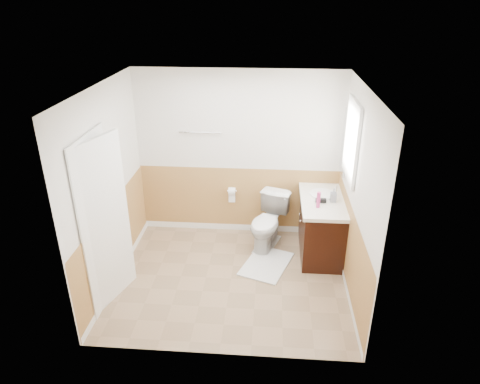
# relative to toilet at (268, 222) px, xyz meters

# --- Properties ---
(floor) EXTENTS (3.00, 3.00, 0.00)m
(floor) POSITION_rel_toilet_xyz_m (-0.46, -0.86, -0.39)
(floor) COLOR #8C7051
(floor) RESTS_ON ground
(ceiling) EXTENTS (3.00, 3.00, 0.00)m
(ceiling) POSITION_rel_toilet_xyz_m (-0.46, -0.86, 2.11)
(ceiling) COLOR white
(ceiling) RESTS_ON floor
(wall_back) EXTENTS (3.00, 0.00, 3.00)m
(wall_back) POSITION_rel_toilet_xyz_m (-0.46, 0.44, 0.86)
(wall_back) COLOR silver
(wall_back) RESTS_ON floor
(wall_front) EXTENTS (3.00, 0.00, 3.00)m
(wall_front) POSITION_rel_toilet_xyz_m (-0.46, -2.16, 0.86)
(wall_front) COLOR silver
(wall_front) RESTS_ON floor
(wall_left) EXTENTS (0.00, 3.00, 3.00)m
(wall_left) POSITION_rel_toilet_xyz_m (-1.96, -0.86, 0.86)
(wall_left) COLOR silver
(wall_left) RESTS_ON floor
(wall_right) EXTENTS (0.00, 3.00, 3.00)m
(wall_right) POSITION_rel_toilet_xyz_m (1.04, -0.86, 0.86)
(wall_right) COLOR silver
(wall_right) RESTS_ON floor
(wainscot_back) EXTENTS (3.00, 0.00, 3.00)m
(wainscot_back) POSITION_rel_toilet_xyz_m (-0.46, 0.43, 0.11)
(wainscot_back) COLOR #BB844B
(wainscot_back) RESTS_ON floor
(wainscot_front) EXTENTS (3.00, 0.00, 3.00)m
(wainscot_front) POSITION_rel_toilet_xyz_m (-0.46, -2.14, 0.11)
(wainscot_front) COLOR #BB844B
(wainscot_front) RESTS_ON floor
(wainscot_left) EXTENTS (0.00, 2.60, 2.60)m
(wainscot_left) POSITION_rel_toilet_xyz_m (-1.95, -0.86, 0.11)
(wainscot_left) COLOR #BB844B
(wainscot_left) RESTS_ON floor
(wainscot_right) EXTENTS (0.00, 2.60, 2.60)m
(wainscot_right) POSITION_rel_toilet_xyz_m (1.03, -0.86, 0.11)
(wainscot_right) COLOR #BB844B
(wainscot_right) RESTS_ON floor
(toilet) EXTENTS (0.67, 0.87, 0.78)m
(toilet) POSITION_rel_toilet_xyz_m (0.00, 0.00, 0.00)
(toilet) COLOR white
(toilet) RESTS_ON floor
(bath_mat) EXTENTS (0.79, 0.94, 0.02)m
(bath_mat) POSITION_rel_toilet_xyz_m (0.00, -0.50, -0.38)
(bath_mat) COLOR white
(bath_mat) RESTS_ON floor
(vanity_cabinet) EXTENTS (0.55, 1.10, 0.80)m
(vanity_cabinet) POSITION_rel_toilet_xyz_m (0.75, -0.12, 0.01)
(vanity_cabinet) COLOR black
(vanity_cabinet) RESTS_ON floor
(vanity_knob_left) EXTENTS (0.03, 0.03, 0.03)m
(vanity_knob_left) POSITION_rel_toilet_xyz_m (0.45, -0.22, 0.16)
(vanity_knob_left) COLOR silver
(vanity_knob_left) RESTS_ON vanity_cabinet
(vanity_knob_right) EXTENTS (0.03, 0.03, 0.03)m
(vanity_knob_right) POSITION_rel_toilet_xyz_m (0.45, -0.02, 0.16)
(vanity_knob_right) COLOR silver
(vanity_knob_right) RESTS_ON vanity_cabinet
(countertop) EXTENTS (0.60, 1.15, 0.05)m
(countertop) POSITION_rel_toilet_xyz_m (0.74, -0.12, 0.43)
(countertop) COLOR silver
(countertop) RESTS_ON vanity_cabinet
(sink_basin) EXTENTS (0.36, 0.36, 0.02)m
(sink_basin) POSITION_rel_toilet_xyz_m (0.75, 0.03, 0.47)
(sink_basin) COLOR white
(sink_basin) RESTS_ON countertop
(faucet) EXTENTS (0.02, 0.02, 0.14)m
(faucet) POSITION_rel_toilet_xyz_m (0.93, 0.03, 0.53)
(faucet) COLOR silver
(faucet) RESTS_ON countertop
(lotion_bottle) EXTENTS (0.05, 0.05, 0.22)m
(lotion_bottle) POSITION_rel_toilet_xyz_m (0.65, -0.37, 0.57)
(lotion_bottle) COLOR #C6337A
(lotion_bottle) RESTS_ON countertop
(soap_dispenser) EXTENTS (0.09, 0.09, 0.19)m
(soap_dispenser) POSITION_rel_toilet_xyz_m (0.87, -0.17, 0.55)
(soap_dispenser) COLOR gray
(soap_dispenser) RESTS_ON countertop
(hair_dryer_body) EXTENTS (0.14, 0.07, 0.07)m
(hair_dryer_body) POSITION_rel_toilet_xyz_m (0.70, -0.22, 0.49)
(hair_dryer_body) COLOR black
(hair_dryer_body) RESTS_ON countertop
(hair_dryer_handle) EXTENTS (0.03, 0.03, 0.07)m
(hair_dryer_handle) POSITION_rel_toilet_xyz_m (0.67, -0.20, 0.46)
(hair_dryer_handle) COLOR black
(hair_dryer_handle) RESTS_ON countertop
(mirror_panel) EXTENTS (0.02, 0.35, 0.90)m
(mirror_panel) POSITION_rel_toilet_xyz_m (1.02, 0.24, 1.16)
(mirror_panel) COLOR silver
(mirror_panel) RESTS_ON wall_right
(window_frame) EXTENTS (0.04, 0.80, 1.00)m
(window_frame) POSITION_rel_toilet_xyz_m (1.01, -0.27, 1.36)
(window_frame) COLOR white
(window_frame) RESTS_ON wall_right
(window_glass) EXTENTS (0.01, 0.70, 0.90)m
(window_glass) POSITION_rel_toilet_xyz_m (1.03, -0.27, 1.36)
(window_glass) COLOR white
(window_glass) RESTS_ON wall_right
(door) EXTENTS (0.29, 0.78, 2.04)m
(door) POSITION_rel_toilet_xyz_m (-1.86, -1.31, 0.63)
(door) COLOR white
(door) RESTS_ON wall_left
(door_frame) EXTENTS (0.02, 0.92, 2.10)m
(door_frame) POSITION_rel_toilet_xyz_m (-1.94, -1.31, 0.64)
(door_frame) COLOR white
(door_frame) RESTS_ON wall_left
(door_knob) EXTENTS (0.06, 0.06, 0.06)m
(door_knob) POSITION_rel_toilet_xyz_m (-1.80, -0.98, 0.56)
(door_knob) COLOR silver
(door_knob) RESTS_ON door
(towel_bar) EXTENTS (0.62, 0.02, 0.02)m
(towel_bar) POSITION_rel_toilet_xyz_m (-1.01, 0.39, 1.21)
(towel_bar) COLOR silver
(towel_bar) RESTS_ON wall_back
(tp_holder_bar) EXTENTS (0.14, 0.02, 0.02)m
(tp_holder_bar) POSITION_rel_toilet_xyz_m (-0.56, 0.37, 0.31)
(tp_holder_bar) COLOR silver
(tp_holder_bar) RESTS_ON wall_back
(tp_roll) EXTENTS (0.10, 0.11, 0.11)m
(tp_roll) POSITION_rel_toilet_xyz_m (-0.56, 0.37, 0.31)
(tp_roll) COLOR white
(tp_roll) RESTS_ON tp_holder_bar
(tp_sheet) EXTENTS (0.10, 0.01, 0.16)m
(tp_sheet) POSITION_rel_toilet_xyz_m (-0.56, 0.37, 0.20)
(tp_sheet) COLOR white
(tp_sheet) RESTS_ON tp_roll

